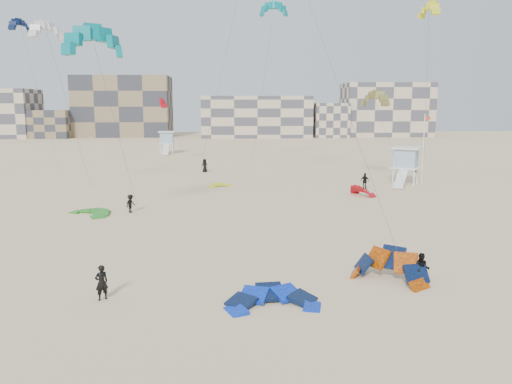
{
  "coord_description": "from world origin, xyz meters",
  "views": [
    {
      "loc": [
        2.74,
        -20.87,
        9.29
      ],
      "look_at": [
        4.03,
        6.0,
        4.62
      ],
      "focal_mm": 35.0,
      "sensor_mm": 36.0,
      "label": 1
    }
  ],
  "objects_px": {
    "kite_ground_blue": "(273,306)",
    "kite_ground_orange": "(388,281)",
    "kitesurfer_main": "(102,283)",
    "lifeguard_tower_near": "(406,166)"
  },
  "relations": [
    {
      "from": "kite_ground_blue",
      "to": "kite_ground_orange",
      "type": "height_order",
      "value": "kite_ground_orange"
    },
    {
      "from": "kite_ground_orange",
      "to": "kitesurfer_main",
      "type": "xyz_separation_m",
      "value": [
        -14.67,
        -1.96,
        0.87
      ]
    },
    {
      "from": "kitesurfer_main",
      "to": "lifeguard_tower_near",
      "type": "relative_size",
      "value": 0.26
    },
    {
      "from": "kite_ground_blue",
      "to": "lifeguard_tower_near",
      "type": "relative_size",
      "value": 0.66
    },
    {
      "from": "kite_ground_blue",
      "to": "lifeguard_tower_near",
      "type": "height_order",
      "value": "lifeguard_tower_near"
    },
    {
      "from": "kitesurfer_main",
      "to": "kite_ground_orange",
      "type": "bearing_deg",
      "value": 153.41
    },
    {
      "from": "kite_ground_orange",
      "to": "kitesurfer_main",
      "type": "bearing_deg",
      "value": -134.17
    },
    {
      "from": "kite_ground_blue",
      "to": "lifeguard_tower_near",
      "type": "bearing_deg",
      "value": 56.9
    },
    {
      "from": "kite_ground_orange",
      "to": "kite_ground_blue",
      "type": "bearing_deg",
      "value": -116.29
    },
    {
      "from": "lifeguard_tower_near",
      "to": "kitesurfer_main",
      "type": "bearing_deg",
      "value": -98.59
    }
  ]
}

